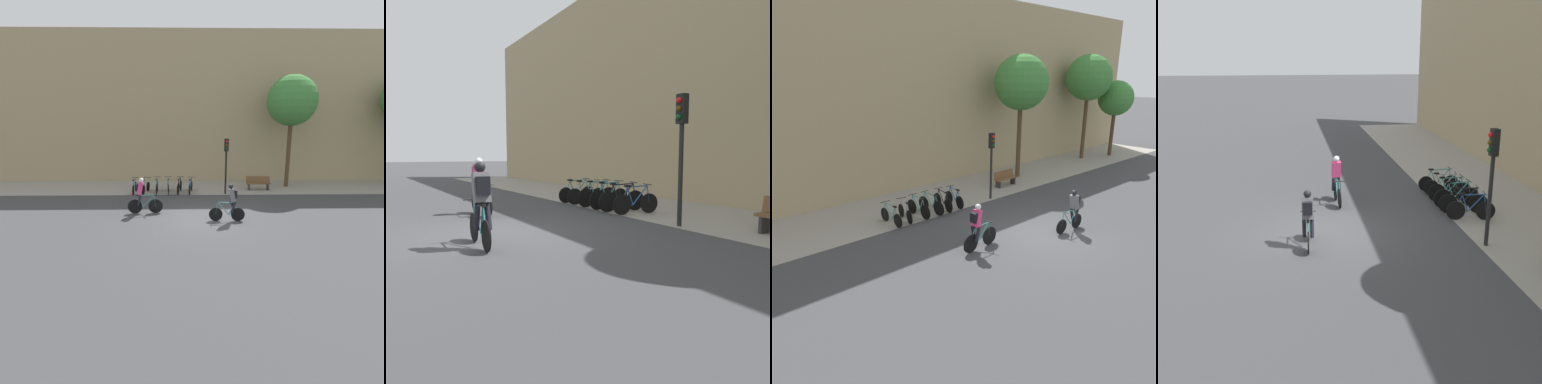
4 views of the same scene
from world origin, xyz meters
TOP-DOWN VIEW (x-y plane):
  - ground at (0.00, 0.00)m, footprint 200.00×200.00m
  - kerb_strip at (0.00, 6.75)m, footprint 44.00×4.50m
  - cyclist_pink at (-2.99, 0.81)m, footprint 1.73×0.46m
  - cyclist_grey at (1.25, -0.44)m, footprint 1.65×0.46m
  - parked_bike_0 at (-4.08, 5.08)m, footprint 0.46×1.67m
  - parked_bike_1 at (-3.37, 5.08)m, footprint 0.48×1.58m
  - parked_bike_2 at (-2.65, 5.08)m, footprint 0.46×1.72m
  - parked_bike_3 at (-1.94, 5.08)m, footprint 0.46×1.75m
  - parked_bike_4 at (-1.22, 5.08)m, footprint 0.46×1.72m
  - parked_bike_5 at (-0.51, 5.08)m, footprint 0.46×1.63m
  - traffic_light_pole at (1.67, 4.72)m, footprint 0.26×0.30m

SIDE VIEW (x-z plane):
  - ground at x=0.00m, z-range 0.00..0.00m
  - kerb_strip at x=0.00m, z-range 0.00..0.01m
  - parked_bike_1 at x=-3.37m, z-range -0.09..0.85m
  - parked_bike_0 at x=-4.08m, z-range -0.09..0.86m
  - parked_bike_5 at x=-0.51m, z-range -0.09..0.87m
  - parked_bike_4 at x=-1.22m, z-range -0.08..0.89m
  - parked_bike_2 at x=-2.65m, z-range -0.08..0.89m
  - parked_bike_3 at x=-1.94m, z-range -0.08..0.90m
  - cyclist_pink at x=-2.99m, z-range 0.05..1.84m
  - cyclist_grey at x=1.25m, z-range 0.07..1.82m
  - traffic_light_pole at x=1.67m, z-range 0.67..4.11m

